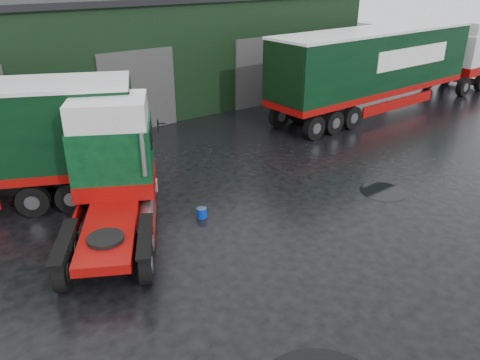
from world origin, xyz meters
name	(u,v)px	position (x,y,z in m)	size (l,w,h in m)	color
ground	(293,272)	(0.00, 0.00, 0.00)	(100.00, 100.00, 0.00)	black
warehouse	(93,51)	(2.00, 20.00, 3.16)	(32.40, 12.40, 6.30)	black
hero_tractor	(108,180)	(-3.33, 4.50, 2.04)	(2.78, 6.56, 4.07)	#09361A
lorry_right	(373,72)	(13.89, 9.00, 2.34)	(3.09, 17.84, 4.69)	silver
wash_bucket	(202,213)	(-0.41, 4.13, 0.17)	(0.35, 0.35, 0.33)	#0728A7
tree_back_b	(143,18)	(10.00, 30.00, 3.75)	(4.40, 4.40, 7.50)	black
puddle_1	(383,192)	(6.12, 1.80, 0.00)	(1.72, 1.72, 0.01)	black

